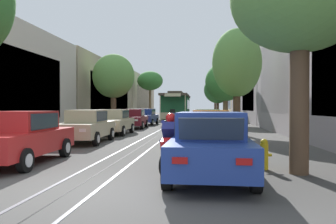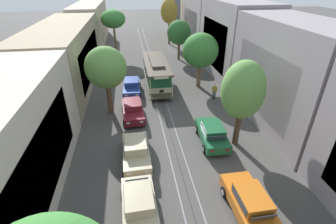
{
  "view_description": "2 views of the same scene",
  "coord_description": "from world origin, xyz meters",
  "px_view_note": "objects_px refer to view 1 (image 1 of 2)",
  "views": [
    {
      "loc": [
        2.66,
        -6.31,
        1.69
      ],
      "look_at": [
        0.11,
        17.48,
        1.37
      ],
      "focal_mm": 34.48,
      "sensor_mm": 36.0,
      "label": 1
    },
    {
      "loc": [
        -2.78,
        -0.35,
        11.49
      ],
      "look_at": [
        0.0,
        17.66,
        1.4
      ],
      "focal_mm": 26.27,
      "sensor_mm": 36.0,
      "label": 2
    }
  ],
  "objects_px": {
    "pedestrian_on_right_pavement": "(237,116)",
    "cable_car_trolley": "(177,108)",
    "parked_car_orange_second_right": "(210,128)",
    "street_tree_kerb_left_second": "(113,77)",
    "parked_car_maroon_fourth_left": "(134,119)",
    "street_tree_kerb_right_far": "(215,82)",
    "parked_car_blue_fifth_left": "(146,117)",
    "street_tree_kerb_right_second": "(237,63)",
    "parked_car_green_mid_right": "(208,121)",
    "street_tree_kerb_left_mid": "(150,81)",
    "street_tree_kerb_right_fourth": "(218,90)",
    "parked_car_blue_near_right": "(210,145)",
    "parked_car_red_near_left": "(20,137)",
    "street_tree_kerb_right_mid": "(225,82)",
    "parked_car_beige_second_left": "(87,126)",
    "motorcycle_with_rider": "(171,141)",
    "fire_hydrant": "(264,154)",
    "parked_car_beige_mid_left": "(114,122)"
  },
  "relations": [
    {
      "from": "street_tree_kerb_left_second",
      "to": "pedestrian_on_right_pavement",
      "type": "distance_m",
      "value": 11.27
    },
    {
      "from": "parked_car_blue_near_right",
      "to": "pedestrian_on_right_pavement",
      "type": "relative_size",
      "value": 2.56
    },
    {
      "from": "street_tree_kerb_left_second",
      "to": "street_tree_kerb_right_second",
      "type": "bearing_deg",
      "value": -33.94
    },
    {
      "from": "parked_car_orange_second_right",
      "to": "cable_car_trolley",
      "type": "height_order",
      "value": "cable_car_trolley"
    },
    {
      "from": "parked_car_maroon_fourth_left",
      "to": "street_tree_kerb_right_far",
      "type": "distance_m",
      "value": 28.93
    },
    {
      "from": "parked_car_blue_near_right",
      "to": "cable_car_trolley",
      "type": "bearing_deg",
      "value": 96.4
    },
    {
      "from": "parked_car_beige_mid_left",
      "to": "street_tree_kerb_right_second",
      "type": "distance_m",
      "value": 8.58
    },
    {
      "from": "street_tree_kerb_left_second",
      "to": "street_tree_kerb_right_far",
      "type": "xyz_separation_m",
      "value": [
        9.76,
        26.07,
        1.5
      ]
    },
    {
      "from": "fire_hydrant",
      "to": "street_tree_kerb_right_fourth",
      "type": "bearing_deg",
      "value": 89.42
    },
    {
      "from": "street_tree_kerb_left_mid",
      "to": "cable_car_trolley",
      "type": "bearing_deg",
      "value": -70.17
    },
    {
      "from": "parked_car_blue_fifth_left",
      "to": "street_tree_kerb_right_fourth",
      "type": "distance_m",
      "value": 14.5
    },
    {
      "from": "street_tree_kerb_left_mid",
      "to": "street_tree_kerb_right_mid",
      "type": "bearing_deg",
      "value": -56.34
    },
    {
      "from": "parked_car_beige_second_left",
      "to": "parked_car_orange_second_right",
      "type": "bearing_deg",
      "value": -6.55
    },
    {
      "from": "parked_car_maroon_fourth_left",
      "to": "parked_car_green_mid_right",
      "type": "relative_size",
      "value": 1.0
    },
    {
      "from": "fire_hydrant",
      "to": "street_tree_kerb_right_far",
      "type": "bearing_deg",
      "value": 89.48
    },
    {
      "from": "street_tree_kerb_left_second",
      "to": "street_tree_kerb_left_mid",
      "type": "xyz_separation_m",
      "value": [
        -0.06,
        19.94,
        1.26
      ]
    },
    {
      "from": "parked_car_beige_second_left",
      "to": "street_tree_kerb_left_mid",
      "type": "xyz_separation_m",
      "value": [
        -2.17,
        32.22,
        4.85
      ]
    },
    {
      "from": "fire_hydrant",
      "to": "parked_car_maroon_fourth_left",
      "type": "bearing_deg",
      "value": 113.19
    },
    {
      "from": "parked_car_beige_second_left",
      "to": "parked_car_beige_mid_left",
      "type": "relative_size",
      "value": 1.0
    },
    {
      "from": "parked_car_maroon_fourth_left",
      "to": "street_tree_kerb_left_second",
      "type": "relative_size",
      "value": 0.7
    },
    {
      "from": "parked_car_green_mid_right",
      "to": "street_tree_kerb_right_fourth",
      "type": "bearing_deg",
      "value": 85.79
    },
    {
      "from": "parked_car_beige_second_left",
      "to": "pedestrian_on_right_pavement",
      "type": "relative_size",
      "value": 2.58
    },
    {
      "from": "parked_car_blue_fifth_left",
      "to": "street_tree_kerb_right_second",
      "type": "height_order",
      "value": "street_tree_kerb_right_second"
    },
    {
      "from": "parked_car_maroon_fourth_left",
      "to": "fire_hydrant",
      "type": "xyz_separation_m",
      "value": [
        7.28,
        -16.98,
        -0.38
      ]
    },
    {
      "from": "parked_car_blue_fifth_left",
      "to": "parked_car_green_mid_right",
      "type": "xyz_separation_m",
      "value": [
        5.94,
        -10.29,
        0.0
      ]
    },
    {
      "from": "parked_car_green_mid_right",
      "to": "motorcycle_with_rider",
      "type": "xyz_separation_m",
      "value": [
        -1.19,
        -12.79,
        0.02
      ]
    },
    {
      "from": "street_tree_kerb_left_second",
      "to": "motorcycle_with_rider",
      "type": "bearing_deg",
      "value": -70.08
    },
    {
      "from": "parked_car_red_near_left",
      "to": "parked_car_blue_near_right",
      "type": "distance_m",
      "value": 5.86
    },
    {
      "from": "parked_car_blue_fifth_left",
      "to": "street_tree_kerb_right_fourth",
      "type": "relative_size",
      "value": 0.75
    },
    {
      "from": "parked_car_red_near_left",
      "to": "parked_car_blue_fifth_left",
      "type": "distance_m",
      "value": 22.21
    },
    {
      "from": "parked_car_orange_second_right",
      "to": "pedestrian_on_right_pavement",
      "type": "height_order",
      "value": "pedestrian_on_right_pavement"
    },
    {
      "from": "street_tree_kerb_right_fourth",
      "to": "parked_car_red_near_left",
      "type": "bearing_deg",
      "value": -102.42
    },
    {
      "from": "street_tree_kerb_right_second",
      "to": "cable_car_trolley",
      "type": "relative_size",
      "value": 0.73
    },
    {
      "from": "parked_car_beige_mid_left",
      "to": "parked_car_red_near_left",
      "type": "bearing_deg",
      "value": -89.66
    },
    {
      "from": "parked_car_maroon_fourth_left",
      "to": "parked_car_blue_fifth_left",
      "type": "xyz_separation_m",
      "value": [
        0.05,
        5.47,
        0.0
      ]
    },
    {
      "from": "parked_car_red_near_left",
      "to": "street_tree_kerb_right_mid",
      "type": "bearing_deg",
      "value": 71.38
    },
    {
      "from": "street_tree_kerb_right_far",
      "to": "fire_hydrant",
      "type": "bearing_deg",
      "value": -90.52
    },
    {
      "from": "parked_car_orange_second_right",
      "to": "street_tree_kerb_left_second",
      "type": "relative_size",
      "value": 0.69
    },
    {
      "from": "pedestrian_on_right_pavement",
      "to": "parked_car_maroon_fourth_left",
      "type": "bearing_deg",
      "value": -163.09
    },
    {
      "from": "cable_car_trolley",
      "to": "parked_car_blue_near_right",
      "type": "bearing_deg",
      "value": -83.6
    },
    {
      "from": "street_tree_kerb_right_second",
      "to": "street_tree_kerb_right_mid",
      "type": "relative_size",
      "value": 1.08
    },
    {
      "from": "cable_car_trolley",
      "to": "parked_car_blue_fifth_left",
      "type": "bearing_deg",
      "value": -149.14
    },
    {
      "from": "parked_car_beige_mid_left",
      "to": "parked_car_blue_fifth_left",
      "type": "xyz_separation_m",
      "value": [
        0.0,
        11.59,
        0.0
      ]
    },
    {
      "from": "pedestrian_on_right_pavement",
      "to": "cable_car_trolley",
      "type": "bearing_deg",
      "value": 140.83
    },
    {
      "from": "parked_car_maroon_fourth_left",
      "to": "street_tree_kerb_right_mid",
      "type": "relative_size",
      "value": 0.71
    },
    {
      "from": "parked_car_blue_fifth_left",
      "to": "street_tree_kerb_right_second",
      "type": "distance_m",
      "value": 13.72
    },
    {
      "from": "parked_car_beige_second_left",
      "to": "street_tree_kerb_left_mid",
      "type": "relative_size",
      "value": 0.62
    },
    {
      "from": "parked_car_blue_near_right",
      "to": "fire_hydrant",
      "type": "xyz_separation_m",
      "value": [
        1.49,
        1.17,
        -0.38
      ]
    },
    {
      "from": "parked_car_blue_fifth_left",
      "to": "street_tree_kerb_left_second",
      "type": "height_order",
      "value": "street_tree_kerb_left_second"
    },
    {
      "from": "street_tree_kerb_right_mid",
      "to": "parked_car_orange_second_right",
      "type": "bearing_deg",
      "value": -96.17
    }
  ]
}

